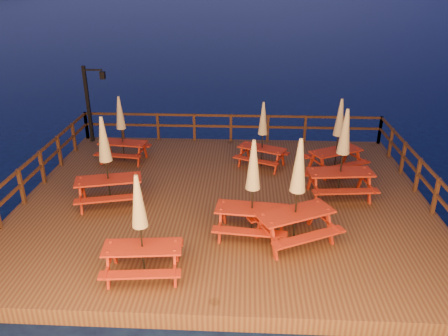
# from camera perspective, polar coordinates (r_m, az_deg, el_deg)

# --- Properties ---
(ground) EXTENTS (500.00, 500.00, 0.00)m
(ground) POSITION_cam_1_polar(r_m,az_deg,el_deg) (13.37, 0.14, -5.32)
(ground) COLOR black
(ground) RESTS_ON ground
(deck) EXTENTS (12.00, 10.00, 0.40)m
(deck) POSITION_cam_1_polar(r_m,az_deg,el_deg) (13.27, 0.14, -4.57)
(deck) COLOR #4A2917
(deck) RESTS_ON ground
(deck_piles) EXTENTS (11.44, 9.44, 1.40)m
(deck_piles) POSITION_cam_1_polar(r_m,az_deg,el_deg) (13.52, 0.13, -6.43)
(deck_piles) COLOR #372311
(deck_piles) RESTS_ON ground
(railing) EXTENTS (11.80, 9.75, 1.10)m
(railing) POSITION_cam_1_polar(r_m,az_deg,el_deg) (14.47, 0.48, 2.17)
(railing) COLOR #372311
(railing) RESTS_ON deck
(lamp_post) EXTENTS (0.85, 0.18, 3.00)m
(lamp_post) POSITION_cam_1_polar(r_m,az_deg,el_deg) (17.79, -16.95, 8.83)
(lamp_post) COLOR black
(lamp_post) RESTS_ON deck
(picnic_table_0) EXTENTS (2.00, 1.87, 2.29)m
(picnic_table_0) POSITION_cam_1_polar(r_m,az_deg,el_deg) (14.91, 5.06, 4.49)
(picnic_table_0) COLOR maroon
(picnic_table_0) RESTS_ON deck
(picnic_table_1) EXTENTS (1.81, 1.56, 2.36)m
(picnic_table_1) POSITION_cam_1_polar(r_m,az_deg,el_deg) (15.70, -13.27, 5.09)
(picnic_table_1) COLOR maroon
(picnic_table_1) RESTS_ON deck
(picnic_table_2) EXTENTS (2.06, 1.75, 2.73)m
(picnic_table_2) POSITION_cam_1_polar(r_m,az_deg,el_deg) (13.10, 15.25, 1.95)
(picnic_table_2) COLOR maroon
(picnic_table_2) RESTS_ON deck
(picnic_table_3) EXTENTS (2.16, 1.92, 2.64)m
(picnic_table_3) POSITION_cam_1_polar(r_m,az_deg,el_deg) (12.68, -15.17, 1.00)
(picnic_table_3) COLOR maroon
(picnic_table_3) RESTS_ON deck
(picnic_table_4) EXTENTS (2.23, 2.09, 2.52)m
(picnic_table_4) POSITION_cam_1_polar(r_m,az_deg,el_deg) (14.88, 14.69, 4.22)
(picnic_table_4) COLOR maroon
(picnic_table_4) RESTS_ON deck
(picnic_table_5) EXTENTS (2.42, 2.27, 2.74)m
(picnic_table_5) POSITION_cam_1_polar(r_m,az_deg,el_deg) (10.59, 9.55, -2.88)
(picnic_table_5) COLOR maroon
(picnic_table_5) RESTS_ON deck
(picnic_table_6) EXTENTS (1.96, 1.67, 2.61)m
(picnic_table_6) POSITION_cam_1_polar(r_m,az_deg,el_deg) (10.74, 3.77, -2.59)
(picnic_table_6) COLOR maroon
(picnic_table_6) RESTS_ON deck
(picnic_table_7) EXTENTS (1.84, 1.56, 2.45)m
(picnic_table_7) POSITION_cam_1_polar(r_m,az_deg,el_deg) (9.52, -10.88, -7.36)
(picnic_table_7) COLOR maroon
(picnic_table_7) RESTS_ON deck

